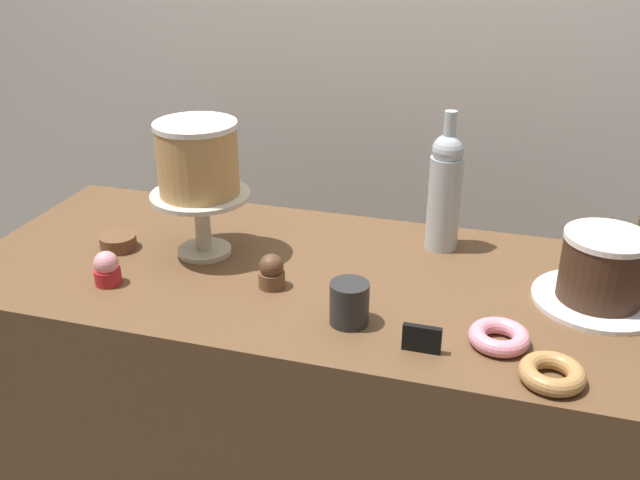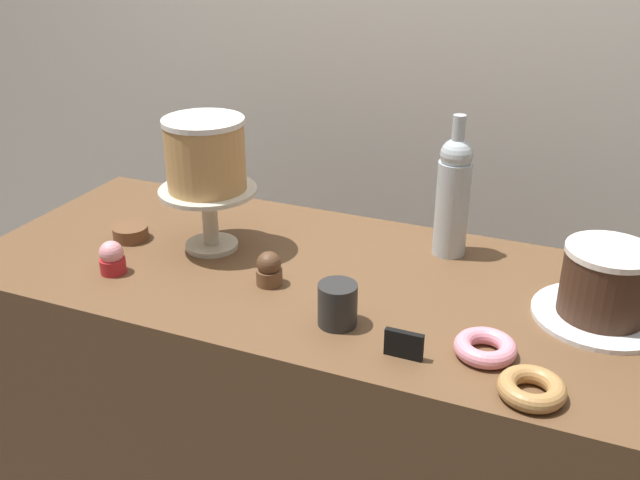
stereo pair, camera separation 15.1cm
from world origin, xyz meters
TOP-DOWN VIEW (x-y plane):
  - back_wall at (0.00, 0.91)m, footprint 6.00×0.05m
  - display_counter at (0.00, 0.00)m, footprint 1.57×0.66m
  - cake_stand_pedestal at (-0.28, 0.02)m, footprint 0.22×0.22m
  - white_layer_cake at (-0.28, 0.02)m, footprint 0.18×0.18m
  - silver_serving_platter at (0.57, 0.04)m, footprint 0.26×0.26m
  - chocolate_round_cake at (0.57, 0.04)m, footprint 0.17×0.17m
  - wine_bottle_clear at (0.23, 0.21)m, footprint 0.08×0.08m
  - cupcake_chocolate at (-0.08, -0.09)m, footprint 0.06×0.06m
  - cupcake_strawberry at (-0.42, -0.17)m, footprint 0.06×0.06m
  - donut_pink at (0.39, -0.17)m, footprint 0.11×0.11m
  - donut_maple at (0.48, -0.26)m, footprint 0.11×0.11m
  - cookie_stack at (-0.49, -0.02)m, footprint 0.08×0.08m
  - price_sign_chalkboard at (0.26, -0.23)m, footprint 0.07×0.01m
  - coffee_cup_ceramic at (0.11, -0.18)m, footprint 0.08×0.08m

SIDE VIEW (x-z plane):
  - display_counter at x=0.00m, z-range 0.00..0.95m
  - silver_serving_platter at x=0.57m, z-range 0.95..0.96m
  - donut_pink at x=0.39m, z-range 0.95..0.98m
  - donut_maple at x=0.48m, z-range 0.95..0.98m
  - cookie_stack at x=-0.49m, z-range 0.95..0.98m
  - price_sign_chalkboard at x=0.26m, z-range 0.95..1.00m
  - cupcake_chocolate at x=-0.08m, z-range 0.95..1.02m
  - cupcake_strawberry at x=-0.42m, z-range 0.95..1.02m
  - coffee_cup_ceramic at x=0.11m, z-range 0.95..1.04m
  - chocolate_round_cake at x=0.57m, z-range 0.96..1.10m
  - cake_stand_pedestal at x=-0.28m, z-range 0.98..1.13m
  - wine_bottle_clear at x=0.23m, z-range 0.93..1.26m
  - white_layer_cake at x=-0.28m, z-range 1.10..1.26m
  - back_wall at x=0.00m, z-range 0.00..2.60m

